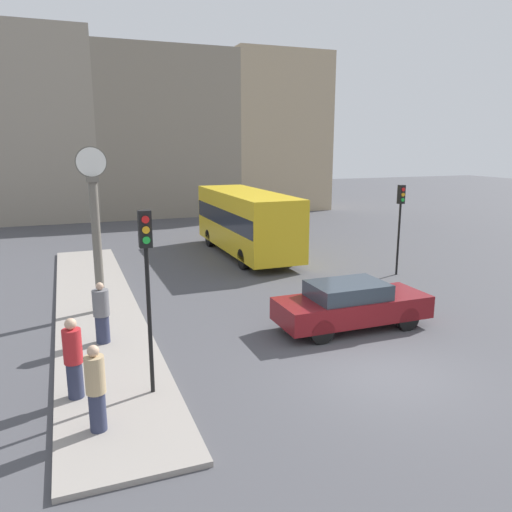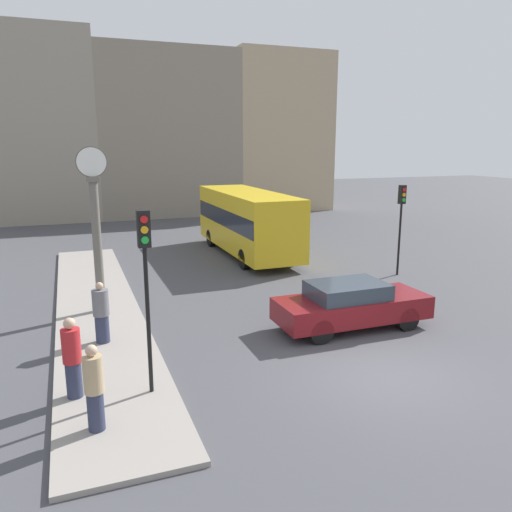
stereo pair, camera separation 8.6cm
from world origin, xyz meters
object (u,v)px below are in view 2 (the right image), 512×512
bus_distant (247,219)px  traffic_light_far (401,211)px  traffic_light_near (145,265)px  pedestrian_grey_jacket (101,313)px  pedestrian_tan_coat (94,388)px  pedestrian_red_top (72,358)px  street_clock (96,229)px  sedan_car (351,305)px

bus_distant → traffic_light_far: size_ratio=2.32×
bus_distant → traffic_light_near: traffic_light_near is taller
bus_distant → pedestrian_grey_jacket: bus_distant is taller
pedestrian_tan_coat → pedestrian_grey_jacket: 4.41m
traffic_light_near → pedestrian_red_top: 2.52m
bus_distant → pedestrian_tan_coat: 15.94m
traffic_light_near → street_clock: size_ratio=0.76×
street_clock → traffic_light_near: bearing=-84.0°
pedestrian_tan_coat → pedestrian_grey_jacket: size_ratio=1.01×
sedan_car → pedestrian_tan_coat: size_ratio=2.70×
sedan_car → traffic_light_near: 6.91m
street_clock → pedestrian_red_top: bearing=-99.3°
street_clock → pedestrian_red_top: 6.04m
sedan_car → street_clock: bearing=149.9°
pedestrian_tan_coat → street_clock: bearing=85.4°
pedestrian_grey_jacket → traffic_light_near: bearing=-76.5°
bus_distant → street_clock: bearing=-138.1°
street_clock → pedestrian_tan_coat: street_clock is taller
pedestrian_red_top → pedestrian_grey_jacket: bearing=75.1°
traffic_light_far → pedestrian_tan_coat: bearing=-147.8°
pedestrian_tan_coat → pedestrian_grey_jacket: (0.42, 4.39, -0.02)m
pedestrian_red_top → pedestrian_grey_jacket: size_ratio=1.05×
pedestrian_grey_jacket → pedestrian_red_top: bearing=-104.9°
traffic_light_far → pedestrian_red_top: size_ratio=2.12×
traffic_light_far → pedestrian_red_top: (-12.89, -6.42, -1.69)m
street_clock → pedestrian_red_top: street_clock is taller
traffic_light_near → pedestrian_red_top: bearing=167.6°
bus_distant → pedestrian_tan_coat: bus_distant is taller
street_clock → pedestrian_red_top: (-0.93, -5.68, -1.80)m
street_clock → pedestrian_grey_jacket: size_ratio=3.08×
traffic_light_far → pedestrian_red_top: bearing=-153.5°
traffic_light_near → traffic_light_far: size_ratio=1.06×
street_clock → pedestrian_grey_jacket: 3.34m
traffic_light_near → street_clock: street_clock is taller
sedan_car → bus_distant: 10.67m
sedan_car → traffic_light_far: traffic_light_far is taller
traffic_light_near → pedestrian_red_top: size_ratio=2.24×
bus_distant → pedestrian_red_top: size_ratio=4.92×
traffic_light_near → pedestrian_tan_coat: (-1.20, -1.13, -1.98)m
traffic_light_far → street_clock: 11.99m
bus_distant → street_clock: (-7.38, -6.63, 1.03)m
sedan_car → traffic_light_far: (5.12, 4.71, 1.95)m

